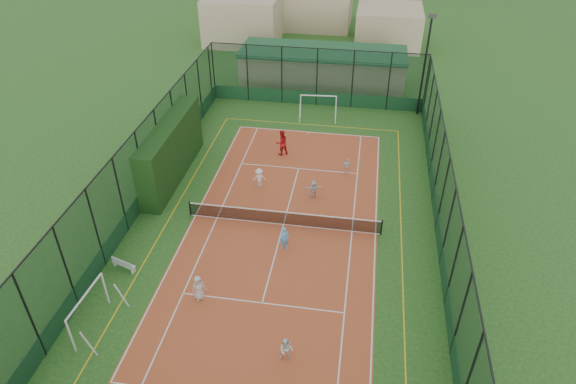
{
  "coord_description": "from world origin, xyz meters",
  "views": [
    {
      "loc": [
        4.14,
        -23.86,
        19.19
      ],
      "look_at": [
        -0.0,
        1.73,
        1.2
      ],
      "focal_mm": 32.0,
      "sensor_mm": 36.0,
      "label": 1
    }
  ],
  "objects_px": {
    "coach": "(282,143)",
    "child_near_mid": "(284,238)",
    "white_bench": "(124,264)",
    "child_near_right": "(286,350)",
    "child_far_left": "(259,178)",
    "clubhouse": "(323,66)",
    "child_far_right": "(347,166)",
    "futsal_goal_near": "(89,311)",
    "floodlight_ne": "(424,67)",
    "child_near_left": "(199,288)",
    "child_far_back": "(313,189)",
    "futsal_goal_far": "(318,107)"
  },
  "relations": [
    {
      "from": "child_near_right",
      "to": "child_near_left",
      "type": "bearing_deg",
      "value": 150.27
    },
    {
      "from": "futsal_goal_near",
      "to": "child_far_right",
      "type": "distance_m",
      "value": 18.91
    },
    {
      "from": "floodlight_ne",
      "to": "white_bench",
      "type": "distance_m",
      "value": 27.52
    },
    {
      "from": "clubhouse",
      "to": "white_bench",
      "type": "xyz_separation_m",
      "value": [
        -7.8,
        -27.18,
        -1.18
      ]
    },
    {
      "from": "white_bench",
      "to": "child_far_left",
      "type": "xyz_separation_m",
      "value": [
        5.55,
        8.98,
        0.29
      ]
    },
    {
      "from": "futsal_goal_near",
      "to": "child_far_left",
      "type": "height_order",
      "value": "futsal_goal_near"
    },
    {
      "from": "futsal_goal_near",
      "to": "child_near_left",
      "type": "relative_size",
      "value": 2.16
    },
    {
      "from": "child_near_left",
      "to": "coach",
      "type": "bearing_deg",
      "value": 44.86
    },
    {
      "from": "white_bench",
      "to": "child_far_back",
      "type": "height_order",
      "value": "child_far_back"
    },
    {
      "from": "futsal_goal_near",
      "to": "clubhouse",
      "type": "bearing_deg",
      "value": -10.27
    },
    {
      "from": "child_far_left",
      "to": "coach",
      "type": "xyz_separation_m",
      "value": [
        0.74,
        4.39,
        0.29
      ]
    },
    {
      "from": "floodlight_ne",
      "to": "child_near_left",
      "type": "bearing_deg",
      "value": -116.93
    },
    {
      "from": "child_far_left",
      "to": "floodlight_ne",
      "type": "bearing_deg",
      "value": -148.06
    },
    {
      "from": "futsal_goal_near",
      "to": "child_far_left",
      "type": "distance_m",
      "value": 13.98
    },
    {
      "from": "futsal_goal_near",
      "to": "child_far_left",
      "type": "relative_size",
      "value": 2.3
    },
    {
      "from": "floodlight_ne",
      "to": "white_bench",
      "type": "height_order",
      "value": "floodlight_ne"
    },
    {
      "from": "child_far_right",
      "to": "coach",
      "type": "bearing_deg",
      "value": -32.79
    },
    {
      "from": "child_far_right",
      "to": "coach",
      "type": "distance_m",
      "value": 5.25
    },
    {
      "from": "floodlight_ne",
      "to": "futsal_goal_near",
      "type": "bearing_deg",
      "value": -122.31
    },
    {
      "from": "child_near_left",
      "to": "child_near_right",
      "type": "distance_m",
      "value": 5.72
    },
    {
      "from": "coach",
      "to": "child_near_mid",
      "type": "bearing_deg",
      "value": 66.91
    },
    {
      "from": "coach",
      "to": "futsal_goal_far",
      "type": "bearing_deg",
      "value": -140.58
    },
    {
      "from": "floodlight_ne",
      "to": "child_near_right",
      "type": "bearing_deg",
      "value": -104.73
    },
    {
      "from": "white_bench",
      "to": "coach",
      "type": "distance_m",
      "value": 14.78
    },
    {
      "from": "futsal_goal_near",
      "to": "child_near_mid",
      "type": "distance_m",
      "value": 10.67
    },
    {
      "from": "clubhouse",
      "to": "child_near_mid",
      "type": "relative_size",
      "value": 10.54
    },
    {
      "from": "child_near_left",
      "to": "child_near_mid",
      "type": "xyz_separation_m",
      "value": [
        3.59,
        4.46,
        0.0
      ]
    },
    {
      "from": "child_far_left",
      "to": "child_near_left",
      "type": "bearing_deg",
      "value": 67.17
    },
    {
      "from": "futsal_goal_near",
      "to": "coach",
      "type": "bearing_deg",
      "value": -15.99
    },
    {
      "from": "child_near_mid",
      "to": "child_far_right",
      "type": "bearing_deg",
      "value": 54.17
    },
    {
      "from": "child_near_right",
      "to": "child_far_back",
      "type": "relative_size",
      "value": 1.07
    },
    {
      "from": "child_far_right",
      "to": "child_near_right",
      "type": "bearing_deg",
      "value": 72.73
    },
    {
      "from": "child_near_mid",
      "to": "coach",
      "type": "height_order",
      "value": "coach"
    },
    {
      "from": "child_near_left",
      "to": "child_near_mid",
      "type": "height_order",
      "value": "child_near_mid"
    },
    {
      "from": "white_bench",
      "to": "futsal_goal_near",
      "type": "distance_m",
      "value": 3.97
    },
    {
      "from": "child_near_right",
      "to": "child_far_left",
      "type": "height_order",
      "value": "child_far_left"
    },
    {
      "from": "child_near_mid",
      "to": "coach",
      "type": "bearing_deg",
      "value": 84.12
    },
    {
      "from": "clubhouse",
      "to": "child_near_mid",
      "type": "height_order",
      "value": "clubhouse"
    },
    {
      "from": "child_near_left",
      "to": "child_far_back",
      "type": "height_order",
      "value": "child_near_left"
    },
    {
      "from": "futsal_goal_near",
      "to": "futsal_goal_far",
      "type": "distance_m",
      "value": 25.03
    },
    {
      "from": "futsal_goal_near",
      "to": "child_near_left",
      "type": "distance_m",
      "value": 5.15
    },
    {
      "from": "futsal_goal_far",
      "to": "coach",
      "type": "distance_m",
      "value": 6.7
    },
    {
      "from": "clubhouse",
      "to": "child_far_left",
      "type": "bearing_deg",
      "value": -97.06
    },
    {
      "from": "futsal_goal_near",
      "to": "child_near_mid",
      "type": "xyz_separation_m",
      "value": [
        8.07,
        6.98,
        -0.27
      ]
    },
    {
      "from": "clubhouse",
      "to": "child_near_left",
      "type": "xyz_separation_m",
      "value": [
        -3.17,
        -28.57,
        -0.85
      ]
    },
    {
      "from": "white_bench",
      "to": "futsal_goal_near",
      "type": "xyz_separation_m",
      "value": [
        0.15,
        -3.92,
        0.61
      ]
    },
    {
      "from": "clubhouse",
      "to": "coach",
      "type": "bearing_deg",
      "value": -96.27
    },
    {
      "from": "white_bench",
      "to": "child_near_mid",
      "type": "xyz_separation_m",
      "value": [
        8.22,
        3.06,
        0.33
      ]
    },
    {
      "from": "child_far_left",
      "to": "coach",
      "type": "height_order",
      "value": "coach"
    },
    {
      "from": "child_near_right",
      "to": "child_far_right",
      "type": "height_order",
      "value": "child_near_right"
    }
  ]
}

